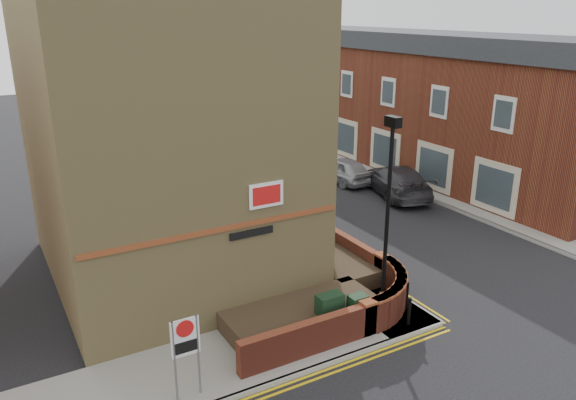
# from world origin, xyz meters

# --- Properties ---
(ground) EXTENTS (120.00, 120.00, 0.00)m
(ground) POSITION_xyz_m (0.00, 0.00, 0.00)
(ground) COLOR black
(ground) RESTS_ON ground
(pavement_corner) EXTENTS (13.00, 3.00, 0.12)m
(pavement_corner) POSITION_xyz_m (-3.50, 1.50, 0.06)
(pavement_corner) COLOR gray
(pavement_corner) RESTS_ON ground
(pavement_main) EXTENTS (2.00, 32.00, 0.12)m
(pavement_main) POSITION_xyz_m (2.00, 16.00, 0.06)
(pavement_main) COLOR gray
(pavement_main) RESTS_ON ground
(pavement_far) EXTENTS (4.00, 40.00, 0.12)m
(pavement_far) POSITION_xyz_m (13.00, 13.00, 0.06)
(pavement_far) COLOR gray
(pavement_far) RESTS_ON ground
(kerb_side) EXTENTS (13.00, 0.15, 0.12)m
(kerb_side) POSITION_xyz_m (-3.50, 0.00, 0.06)
(kerb_side) COLOR gray
(kerb_side) RESTS_ON ground
(kerb_main_near) EXTENTS (0.15, 32.00, 0.12)m
(kerb_main_near) POSITION_xyz_m (3.00, 16.00, 0.06)
(kerb_main_near) COLOR gray
(kerb_main_near) RESTS_ON ground
(kerb_main_far) EXTENTS (0.15, 40.00, 0.12)m
(kerb_main_far) POSITION_xyz_m (11.00, 13.00, 0.06)
(kerb_main_far) COLOR gray
(kerb_main_far) RESTS_ON ground
(yellow_lines_side) EXTENTS (13.00, 0.28, 0.01)m
(yellow_lines_side) POSITION_xyz_m (-3.50, -0.25, 0.01)
(yellow_lines_side) COLOR gold
(yellow_lines_side) RESTS_ON ground
(yellow_lines_main) EXTENTS (0.28, 32.00, 0.01)m
(yellow_lines_main) POSITION_xyz_m (3.25, 16.00, 0.01)
(yellow_lines_main) COLOR gold
(yellow_lines_main) RESTS_ON ground
(corner_building) EXTENTS (8.95, 10.40, 13.60)m
(corner_building) POSITION_xyz_m (-2.84, 8.00, 6.23)
(corner_building) COLOR #A18B55
(corner_building) RESTS_ON ground
(garden_wall) EXTENTS (6.80, 6.00, 1.20)m
(garden_wall) POSITION_xyz_m (0.00, 2.50, 0.00)
(garden_wall) COLOR maroon
(garden_wall) RESTS_ON ground
(lamppost) EXTENTS (0.25, 0.50, 6.30)m
(lamppost) POSITION_xyz_m (1.60, 1.20, 3.34)
(lamppost) COLOR black
(lamppost) RESTS_ON pavement_corner
(utility_cabinet_large) EXTENTS (0.80, 0.45, 1.20)m
(utility_cabinet_large) POSITION_xyz_m (-0.30, 1.30, 0.72)
(utility_cabinet_large) COLOR black
(utility_cabinet_large) RESTS_ON pavement_corner
(utility_cabinet_small) EXTENTS (0.55, 0.40, 1.10)m
(utility_cabinet_small) POSITION_xyz_m (0.50, 1.00, 0.67)
(utility_cabinet_small) COLOR black
(utility_cabinet_small) RESTS_ON pavement_corner
(bollard_near) EXTENTS (0.11, 0.11, 0.90)m
(bollard_near) POSITION_xyz_m (2.00, 0.40, 0.57)
(bollard_near) COLOR black
(bollard_near) RESTS_ON pavement_corner
(bollard_far) EXTENTS (0.11, 0.11, 0.90)m
(bollard_far) POSITION_xyz_m (2.60, 1.20, 0.57)
(bollard_far) COLOR black
(bollard_far) RESTS_ON pavement_corner
(zone_sign) EXTENTS (0.72, 0.07, 2.20)m
(zone_sign) POSITION_xyz_m (-5.00, 0.50, 1.64)
(zone_sign) COLOR slate
(zone_sign) RESTS_ON pavement_corner
(far_terrace) EXTENTS (5.40, 30.40, 8.00)m
(far_terrace) POSITION_xyz_m (14.50, 17.00, 4.04)
(far_terrace) COLOR maroon
(far_terrace) RESTS_ON ground
(far_terrace_cream) EXTENTS (5.40, 12.40, 8.00)m
(far_terrace_cream) POSITION_xyz_m (14.50, 38.00, 4.05)
(far_terrace_cream) COLOR beige
(far_terrace_cream) RESTS_ON ground
(tree_near) EXTENTS (3.64, 3.65, 6.70)m
(tree_near) POSITION_xyz_m (2.00, 14.05, 4.70)
(tree_near) COLOR #382B1E
(tree_near) RESTS_ON pavement_main
(tree_mid) EXTENTS (4.03, 4.03, 7.42)m
(tree_mid) POSITION_xyz_m (2.00, 22.05, 5.20)
(tree_mid) COLOR #382B1E
(tree_mid) RESTS_ON pavement_main
(tree_far) EXTENTS (3.81, 3.81, 7.00)m
(tree_far) POSITION_xyz_m (2.00, 30.05, 4.91)
(tree_far) COLOR #382B1E
(tree_far) RESTS_ON pavement_main
(traffic_light_assembly) EXTENTS (0.20, 0.16, 4.20)m
(traffic_light_assembly) POSITION_xyz_m (2.40, 25.00, 2.78)
(traffic_light_assembly) COLOR black
(traffic_light_assembly) RESTS_ON pavement_main
(silver_car_near) EXTENTS (2.11, 4.52, 1.43)m
(silver_car_near) POSITION_xyz_m (3.60, 13.51, 0.72)
(silver_car_near) COLOR #A6A6AD
(silver_car_near) RESTS_ON ground
(red_car_main) EXTENTS (2.54, 4.78, 1.28)m
(red_car_main) POSITION_xyz_m (5.00, 18.68, 0.64)
(red_car_main) COLOR #963110
(red_car_main) RESTS_ON ground
(grey_car_far) EXTENTS (3.76, 5.83, 1.57)m
(grey_car_far) POSITION_xyz_m (10.07, 10.60, 0.79)
(grey_car_far) COLOR #323137
(grey_car_far) RESTS_ON ground
(silver_car_far) EXTENTS (1.77, 4.21, 1.42)m
(silver_car_far) POSITION_xyz_m (9.00, 14.00, 0.71)
(silver_car_far) COLOR #A3A5AA
(silver_car_far) RESTS_ON ground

